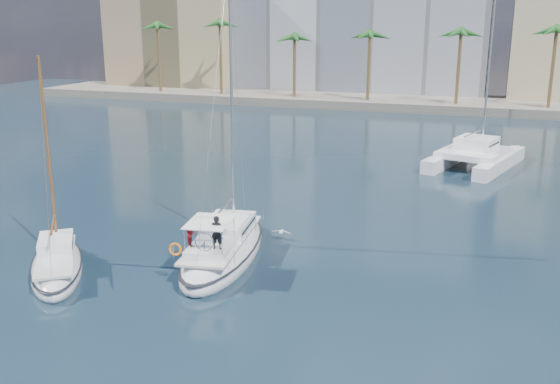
% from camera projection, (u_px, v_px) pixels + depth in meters
% --- Properties ---
extents(ground, '(160.00, 160.00, 0.00)m').
position_uv_depth(ground, '(268.00, 249.00, 34.14)').
color(ground, black).
rests_on(ground, ground).
extents(quay, '(120.00, 14.00, 1.20)m').
position_uv_depth(quay, '(417.00, 103.00, 89.40)').
color(quay, gray).
rests_on(quay, ground).
extents(building_modern, '(42.00, 16.00, 28.00)m').
position_uv_depth(building_modern, '(357.00, 7.00, 100.57)').
color(building_modern, silver).
rests_on(building_modern, ground).
extents(building_tan_left, '(22.00, 14.00, 22.00)m').
position_uv_depth(building_tan_left, '(180.00, 26.00, 107.38)').
color(building_tan_left, tan).
rests_on(building_tan_left, ground).
extents(palm_left, '(3.60, 3.60, 12.30)m').
position_uv_depth(palm_left, '(189.00, 32.00, 94.10)').
color(palm_left, brown).
rests_on(palm_left, ground).
extents(palm_centre, '(3.60, 3.60, 12.30)m').
position_uv_depth(palm_centre, '(417.00, 34.00, 83.18)').
color(palm_centre, brown).
rests_on(palm_centre, ground).
extents(main_sloop, '(5.01, 11.08, 15.86)m').
position_uv_depth(main_sloop, '(224.00, 249.00, 32.67)').
color(main_sloop, white).
rests_on(main_sloop, ground).
extents(small_sloop, '(6.52, 7.70, 11.13)m').
position_uv_depth(small_sloop, '(57.00, 265.00, 30.84)').
color(small_sloop, white).
rests_on(small_sloop, ground).
extents(catamaran, '(8.15, 11.91, 15.97)m').
position_uv_depth(catamaran, '(475.00, 154.00, 53.00)').
color(catamaran, white).
rests_on(catamaran, ground).
extents(seagull, '(1.14, 0.49, 0.21)m').
position_uv_depth(seagull, '(281.00, 232.00, 35.42)').
color(seagull, silver).
rests_on(seagull, ground).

